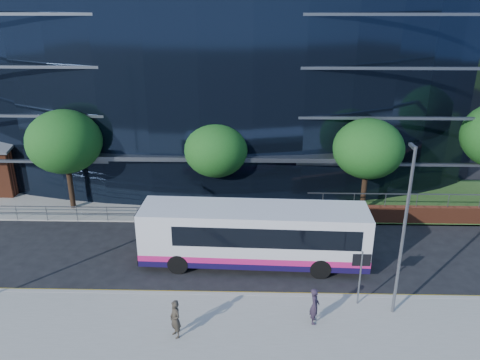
{
  "coord_description": "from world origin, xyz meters",
  "views": [
    {
      "loc": [
        -0.59,
        -20.36,
        13.72
      ],
      "look_at": [
        -1.35,
        8.0,
        2.65
      ],
      "focal_mm": 35.0,
      "sensor_mm": 36.0,
      "label": 1
    }
  ],
  "objects_px": {
    "tree_dist_e": "(447,76)",
    "tree_far_b": "(216,150)",
    "pedestrian": "(315,306)",
    "street_sign": "(361,267)",
    "tree_far_c": "(368,149)",
    "city_bus": "(256,235)",
    "tree_far_a": "(64,142)",
    "pedestrian_b": "(175,319)",
    "streetlight_east": "(404,229)"
  },
  "relations": [
    {
      "from": "city_bus",
      "to": "pedestrian_b",
      "type": "distance_m",
      "value": 7.21
    },
    {
      "from": "tree_far_b",
      "to": "tree_far_c",
      "type": "xyz_separation_m",
      "value": [
        10.0,
        -0.5,
        0.33
      ]
    },
    {
      "from": "pedestrian",
      "to": "pedestrian_b",
      "type": "relative_size",
      "value": 0.98
    },
    {
      "from": "tree_far_c",
      "to": "pedestrian",
      "type": "bearing_deg",
      "value": -111.52
    },
    {
      "from": "street_sign",
      "to": "tree_far_b",
      "type": "height_order",
      "value": "tree_far_b"
    },
    {
      "from": "tree_far_c",
      "to": "city_bus",
      "type": "distance_m",
      "value": 10.41
    },
    {
      "from": "tree_far_c",
      "to": "pedestrian_b",
      "type": "bearing_deg",
      "value": -129.33
    },
    {
      "from": "streetlight_east",
      "to": "pedestrian",
      "type": "distance_m",
      "value": 5.15
    },
    {
      "from": "tree_far_a",
      "to": "streetlight_east",
      "type": "distance_m",
      "value": 22.05
    },
    {
      "from": "tree_far_a",
      "to": "pedestrian_b",
      "type": "bearing_deg",
      "value": -54.92
    },
    {
      "from": "tree_dist_e",
      "to": "tree_far_b",
      "type": "bearing_deg",
      "value": -131.52
    },
    {
      "from": "tree_far_a",
      "to": "pedestrian",
      "type": "relative_size",
      "value": 4.03
    },
    {
      "from": "pedestrian_b",
      "to": "tree_far_a",
      "type": "bearing_deg",
      "value": 176.86
    },
    {
      "from": "city_bus",
      "to": "pedestrian",
      "type": "distance_m",
      "value": 5.86
    },
    {
      "from": "tree_far_a",
      "to": "tree_dist_e",
      "type": "height_order",
      "value": "tree_far_a"
    },
    {
      "from": "tree_far_a",
      "to": "tree_far_c",
      "type": "height_order",
      "value": "tree_far_a"
    },
    {
      "from": "tree_dist_e",
      "to": "pedestrian_b",
      "type": "xyz_separation_m",
      "value": [
        -27.77,
        -44.14,
        -3.5
      ]
    },
    {
      "from": "pedestrian",
      "to": "tree_dist_e",
      "type": "bearing_deg",
      "value": -21.19
    },
    {
      "from": "tree_far_a",
      "to": "tree_dist_e",
      "type": "bearing_deg",
      "value": 39.96
    },
    {
      "from": "tree_far_c",
      "to": "city_bus",
      "type": "bearing_deg",
      "value": -136.99
    },
    {
      "from": "tree_dist_e",
      "to": "pedestrian",
      "type": "xyz_separation_m",
      "value": [
        -21.75,
        -43.05,
        -3.52
      ]
    },
    {
      "from": "tree_far_c",
      "to": "pedestrian_b",
      "type": "height_order",
      "value": "tree_far_c"
    },
    {
      "from": "street_sign",
      "to": "tree_far_a",
      "type": "relative_size",
      "value": 0.4
    },
    {
      "from": "tree_far_a",
      "to": "streetlight_east",
      "type": "relative_size",
      "value": 0.87
    },
    {
      "from": "pedestrian",
      "to": "tree_far_b",
      "type": "bearing_deg",
      "value": 28.32
    },
    {
      "from": "tree_dist_e",
      "to": "pedestrian_b",
      "type": "relative_size",
      "value": 3.69
    },
    {
      "from": "tree_far_a",
      "to": "street_sign",
      "type": "bearing_deg",
      "value": -31.17
    },
    {
      "from": "tree_far_c",
      "to": "tree_dist_e",
      "type": "bearing_deg",
      "value": 61.26
    },
    {
      "from": "tree_far_c",
      "to": "city_bus",
      "type": "xyz_separation_m",
      "value": [
        -7.34,
        -6.84,
        -2.78
      ]
    },
    {
      "from": "streetlight_east",
      "to": "tree_far_c",
      "type": "bearing_deg",
      "value": 84.89
    },
    {
      "from": "street_sign",
      "to": "tree_far_c",
      "type": "distance_m",
      "value": 11.14
    },
    {
      "from": "tree_far_c",
      "to": "tree_dist_e",
      "type": "distance_m",
      "value": 35.36
    },
    {
      "from": "tree_far_c",
      "to": "city_bus",
      "type": "relative_size",
      "value": 0.53
    },
    {
      "from": "street_sign",
      "to": "tree_far_c",
      "type": "height_order",
      "value": "tree_far_c"
    },
    {
      "from": "tree_far_b",
      "to": "pedestrian",
      "type": "relative_size",
      "value": 3.49
    },
    {
      "from": "street_sign",
      "to": "streetlight_east",
      "type": "relative_size",
      "value": 0.35
    },
    {
      "from": "tree_far_b",
      "to": "tree_far_c",
      "type": "bearing_deg",
      "value": -2.86
    },
    {
      "from": "streetlight_east",
      "to": "pedestrian",
      "type": "relative_size",
      "value": 4.62
    },
    {
      "from": "tree_dist_e",
      "to": "city_bus",
      "type": "height_order",
      "value": "tree_dist_e"
    },
    {
      "from": "tree_far_b",
      "to": "city_bus",
      "type": "bearing_deg",
      "value": -70.06
    },
    {
      "from": "tree_dist_e",
      "to": "street_sign",
      "type": "bearing_deg",
      "value": -115.12
    },
    {
      "from": "pedestrian_b",
      "to": "streetlight_east",
      "type": "bearing_deg",
      "value": 63.17
    },
    {
      "from": "street_sign",
      "to": "tree_dist_e",
      "type": "relative_size",
      "value": 0.43
    },
    {
      "from": "tree_far_a",
      "to": "city_bus",
      "type": "relative_size",
      "value": 0.57
    },
    {
      "from": "street_sign",
      "to": "streetlight_east",
      "type": "xyz_separation_m",
      "value": [
        1.5,
        -0.59,
        2.29
      ]
    },
    {
      "from": "tree_far_c",
      "to": "streetlight_east",
      "type": "bearing_deg",
      "value": -95.11
    },
    {
      "from": "tree_far_c",
      "to": "tree_far_b",
      "type": "bearing_deg",
      "value": 177.14
    },
    {
      "from": "street_sign",
      "to": "tree_far_b",
      "type": "relative_size",
      "value": 0.46
    },
    {
      "from": "tree_far_c",
      "to": "streetlight_east",
      "type": "relative_size",
      "value": 0.81
    },
    {
      "from": "tree_dist_e",
      "to": "pedestrian_b",
      "type": "bearing_deg",
      "value": -122.17
    }
  ]
}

